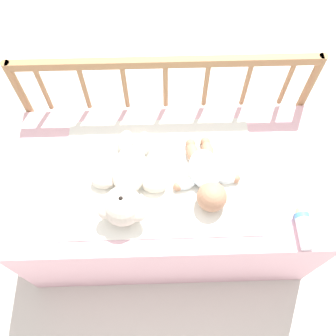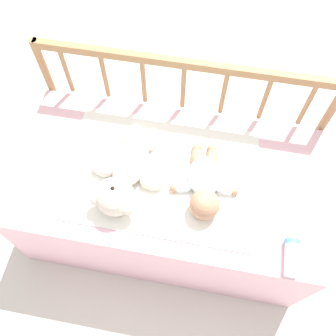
{
  "view_description": "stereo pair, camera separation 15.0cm",
  "coord_description": "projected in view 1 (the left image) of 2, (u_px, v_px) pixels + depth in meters",
  "views": [
    {
      "loc": [
        -0.02,
        -0.71,
        1.89
      ],
      "look_at": [
        0.0,
        -0.0,
        0.57
      ],
      "focal_mm": 40.0,
      "sensor_mm": 36.0,
      "label": 1
    },
    {
      "loc": [
        0.13,
        -0.7,
        1.89
      ],
      "look_at": [
        0.0,
        -0.0,
        0.57
      ],
      "focal_mm": 40.0,
      "sensor_mm": 36.0,
      "label": 2
    }
  ],
  "objects": [
    {
      "name": "crib_mattress",
      "position": [
        168.0,
        199.0,
        1.78
      ],
      "size": [
        1.3,
        0.68,
        0.51
      ],
      "color": "#EDB7C6",
      "rests_on": "ground_plane"
    },
    {
      "name": "baby",
      "position": [
        207.0,
        177.0,
        1.51
      ],
      "size": [
        0.28,
        0.36,
        0.12
      ],
      "color": "white",
      "rests_on": "crib_mattress"
    },
    {
      "name": "teddy_bear",
      "position": [
        127.0,
        184.0,
        1.47
      ],
      "size": [
        0.31,
        0.45,
        0.16
      ],
      "color": "silver",
      "rests_on": "crib_mattress"
    },
    {
      "name": "ground_plane",
      "position": [
        168.0,
        218.0,
        2.01
      ],
      "size": [
        12.0,
        12.0,
        0.0
      ],
      "primitive_type": "plane",
      "color": "silver"
    },
    {
      "name": "crib_rail",
      "position": [
        166.0,
        96.0,
        1.68
      ],
      "size": [
        1.3,
        0.04,
        0.8
      ],
      "color": "#997047",
      "rests_on": "ground_plane"
    },
    {
      "name": "baby_bottle",
      "position": [
        304.0,
        227.0,
        1.42
      ],
      "size": [
        0.06,
        0.17,
        0.06
      ],
      "color": "white",
      "rests_on": "crib_mattress"
    },
    {
      "name": "blanket",
      "position": [
        160.0,
        175.0,
        1.55
      ],
      "size": [
        0.79,
        0.55,
        0.01
      ],
      "color": "white",
      "rests_on": "crib_mattress"
    }
  ]
}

